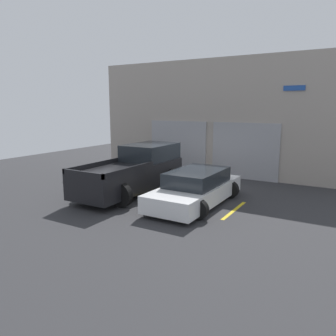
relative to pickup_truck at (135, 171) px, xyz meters
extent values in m
plane|color=#2D2D30|center=(1.44, 1.70, -0.87)|extent=(28.00, 28.00, 0.00)
cube|color=#9E9389|center=(1.44, 5.00, 2.01)|extent=(13.37, 0.60, 5.77)
cube|color=#939399|center=(-0.58, 4.66, 0.47)|extent=(3.25, 0.08, 2.70)
cube|color=#939399|center=(3.07, 4.66, 0.47)|extent=(3.25, 0.08, 2.70)
cube|color=#1E4799|center=(5.12, 4.67, 3.36)|extent=(0.90, 0.03, 0.22)
cube|color=black|center=(0.00, -0.30, -0.17)|extent=(1.83, 5.26, 0.94)
cube|color=#1E2328|center=(0.00, 1.14, 0.64)|extent=(1.68, 2.37, 0.69)
cube|color=black|center=(-0.88, -1.49, 0.39)|extent=(0.08, 2.89, 0.18)
cube|color=black|center=(0.88, -1.49, 0.39)|extent=(0.08, 2.89, 0.18)
cube|color=black|center=(0.00, -2.89, 0.39)|extent=(1.83, 0.08, 0.18)
cylinder|color=black|center=(-0.81, 1.33, -0.44)|extent=(0.87, 0.22, 0.87)
cylinder|color=black|center=(0.81, 1.33, -0.44)|extent=(0.87, 0.22, 0.87)
cylinder|color=black|center=(-0.81, -1.93, -0.44)|extent=(0.87, 0.22, 0.87)
cylinder|color=black|center=(0.81, -1.93, -0.44)|extent=(0.87, 0.22, 0.87)
cube|color=white|center=(2.89, -0.30, -0.44)|extent=(1.77, 4.59, 0.57)
cube|color=#1E2328|center=(2.89, -0.19, 0.10)|extent=(1.56, 2.53, 0.51)
cylinder|color=black|center=(2.11, 1.12, -0.55)|extent=(0.65, 0.22, 0.65)
cylinder|color=black|center=(3.67, 1.12, -0.55)|extent=(0.65, 0.22, 0.65)
cylinder|color=black|center=(2.11, -1.73, -0.55)|extent=(0.65, 0.22, 0.65)
cylinder|color=black|center=(3.67, -1.73, -0.55)|extent=(0.65, 0.22, 0.65)
cube|color=gold|center=(-1.44, -0.30, -0.87)|extent=(0.12, 2.20, 0.01)
cube|color=gold|center=(1.44, -0.30, -0.87)|extent=(0.12, 2.20, 0.01)
cube|color=gold|center=(4.33, -0.30, -0.87)|extent=(0.12, 2.20, 0.01)
camera|label=1|loc=(7.78, -10.55, 2.58)|focal=35.00mm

